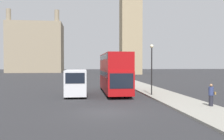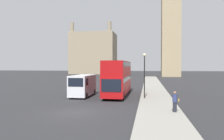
{
  "view_description": "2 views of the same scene",
  "coord_description": "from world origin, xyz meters",
  "px_view_note": "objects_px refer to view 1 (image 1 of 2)",
  "views": [
    {
      "loc": [
        -1.47,
        -16.89,
        3.28
      ],
      "look_at": [
        1.51,
        9.04,
        2.68
      ],
      "focal_mm": 40.0,
      "sensor_mm": 36.0,
      "label": 1
    },
    {
      "loc": [
        5.88,
        -17.35,
        3.87
      ],
      "look_at": [
        0.2,
        17.04,
        3.2
      ],
      "focal_mm": 35.0,
      "sensor_mm": 36.0,
      "label": 2
    }
  ],
  "objects_px": {
    "white_van": "(76,82)",
    "pedestrian": "(211,95)",
    "red_double_decker_bus": "(114,71)",
    "street_lamp": "(152,61)",
    "parked_sedan": "(77,76)"
  },
  "relations": [
    {
      "from": "white_van",
      "to": "parked_sedan",
      "type": "height_order",
      "value": "white_van"
    },
    {
      "from": "red_double_decker_bus",
      "to": "white_van",
      "type": "relative_size",
      "value": 1.95
    },
    {
      "from": "red_double_decker_bus",
      "to": "street_lamp",
      "type": "bearing_deg",
      "value": -41.19
    },
    {
      "from": "pedestrian",
      "to": "parked_sedan",
      "type": "xyz_separation_m",
      "value": [
        -10.9,
        36.83,
        -0.28
      ]
    },
    {
      "from": "parked_sedan",
      "to": "red_double_decker_bus",
      "type": "bearing_deg",
      "value": -79.59
    },
    {
      "from": "street_lamp",
      "to": "parked_sedan",
      "type": "height_order",
      "value": "street_lamp"
    },
    {
      "from": "street_lamp",
      "to": "pedestrian",
      "type": "bearing_deg",
      "value": -70.62
    },
    {
      "from": "pedestrian",
      "to": "street_lamp",
      "type": "height_order",
      "value": "street_lamp"
    },
    {
      "from": "white_van",
      "to": "parked_sedan",
      "type": "bearing_deg",
      "value": 91.29
    },
    {
      "from": "red_double_decker_bus",
      "to": "white_van",
      "type": "distance_m",
      "value": 4.78
    },
    {
      "from": "red_double_decker_bus",
      "to": "street_lamp",
      "type": "xyz_separation_m",
      "value": [
        3.48,
        -3.05,
        1.11
      ]
    },
    {
      "from": "white_van",
      "to": "pedestrian",
      "type": "xyz_separation_m",
      "value": [
        10.26,
        -8.33,
        -0.46
      ]
    },
    {
      "from": "red_double_decker_bus",
      "to": "pedestrian",
      "type": "relative_size",
      "value": 6.49
    },
    {
      "from": "white_van",
      "to": "street_lamp",
      "type": "relative_size",
      "value": 1.08
    },
    {
      "from": "red_double_decker_bus",
      "to": "parked_sedan",
      "type": "distance_m",
      "value": 27.05
    }
  ]
}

